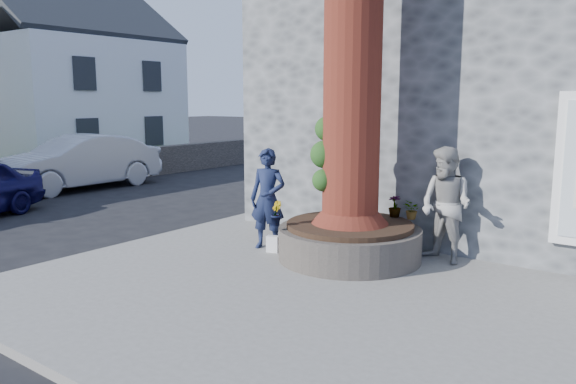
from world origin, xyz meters
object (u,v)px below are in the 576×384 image
Objects in this scene: man at (268,199)px; car_silver at (79,162)px; planter at (349,241)px; a_board_sign at (33,176)px; woman at (446,205)px.

car_silver is at bearing 150.74° from man.
planter is 2.30× the size of a_board_sign.
planter is 1.32× the size of man.
car_silver is (-11.89, 1.22, -0.23)m from woman.
car_silver reaches higher than a_board_sign.
man is 1.74× the size of a_board_sign.
a_board_sign is at bearing -161.45° from woman.
woman is at bearing -40.69° from a_board_sign.
woman is (2.77, 1.03, 0.05)m from man.
man is 0.35× the size of car_silver.
woman reaches higher than planter.
a_board_sign is at bearing 176.42° from planter.
woman is at bearing 5.14° from man.
man is at bearing -13.13° from car_silver.
car_silver is at bearing 169.40° from planter.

